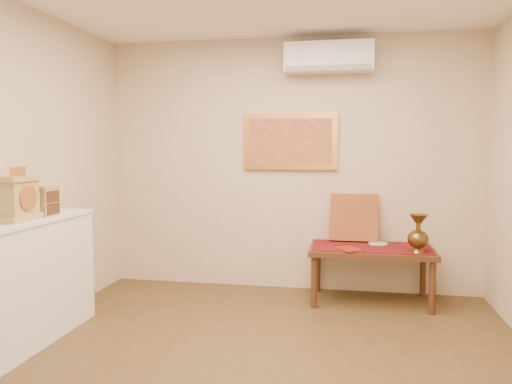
% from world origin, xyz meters
% --- Properties ---
extents(floor, '(4.50, 4.50, 0.00)m').
position_xyz_m(floor, '(0.00, 0.00, 0.00)').
color(floor, brown).
rests_on(floor, ground).
extents(wall_back, '(4.00, 0.02, 2.70)m').
position_xyz_m(wall_back, '(0.00, 2.25, 1.35)').
color(wall_back, beige).
rests_on(wall_back, ground).
extents(wall_front, '(4.00, 0.02, 2.70)m').
position_xyz_m(wall_front, '(0.00, -2.25, 1.35)').
color(wall_front, beige).
rests_on(wall_front, ground).
extents(table_cloth, '(1.14, 0.59, 0.01)m').
position_xyz_m(table_cloth, '(0.85, 1.88, 0.55)').
color(table_cloth, maroon).
rests_on(table_cloth, low_table).
extents(brass_urn_tall, '(0.19, 0.19, 0.44)m').
position_xyz_m(brass_urn_tall, '(1.26, 1.68, 0.78)').
color(brass_urn_tall, brown).
rests_on(brass_urn_tall, table_cloth).
extents(plate, '(0.19, 0.19, 0.01)m').
position_xyz_m(plate, '(0.92, 2.03, 0.56)').
color(plate, silver).
rests_on(plate, table_cloth).
extents(menu, '(0.29, 0.31, 0.01)m').
position_xyz_m(menu, '(0.63, 1.69, 0.56)').
color(menu, maroon).
rests_on(menu, table_cloth).
extents(cushion, '(0.49, 0.20, 0.50)m').
position_xyz_m(cushion, '(0.68, 2.17, 0.80)').
color(cushion, maroon).
rests_on(cushion, table_cloth).
extents(display_ledge, '(0.37, 2.02, 0.98)m').
position_xyz_m(display_ledge, '(-1.82, 0.00, 0.49)').
color(display_ledge, silver).
rests_on(display_ledge, floor).
extents(mantel_clock, '(0.17, 0.36, 0.41)m').
position_xyz_m(mantel_clock, '(-1.81, 0.23, 1.15)').
color(mantel_clock, tan).
rests_on(mantel_clock, display_ledge).
extents(wooden_chest, '(0.16, 0.21, 0.24)m').
position_xyz_m(wooden_chest, '(-1.79, 0.52, 1.10)').
color(wooden_chest, tan).
rests_on(wooden_chest, display_ledge).
extents(low_table, '(1.20, 0.70, 0.55)m').
position_xyz_m(low_table, '(0.85, 1.88, 0.48)').
color(low_table, '#4D2817').
rests_on(low_table, floor).
extents(painting, '(1.00, 0.06, 0.60)m').
position_xyz_m(painting, '(0.00, 2.22, 1.60)').
color(painting, '#DB8E46').
rests_on(painting, wall_back).
extents(ac_unit, '(0.90, 0.25, 0.30)m').
position_xyz_m(ac_unit, '(0.40, 2.12, 2.45)').
color(ac_unit, silver).
rests_on(ac_unit, wall_back).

